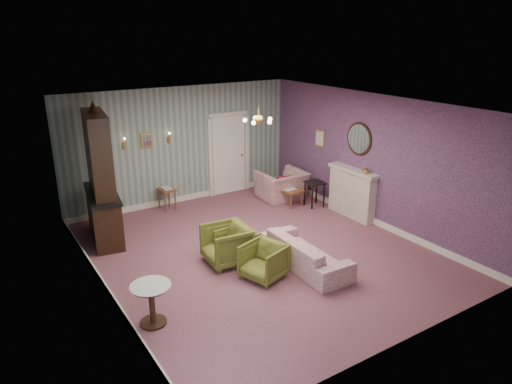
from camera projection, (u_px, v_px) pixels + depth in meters
floor at (258, 251)px, 9.40m from camera, size 7.00×7.00×0.00m
ceiling at (259, 105)px, 8.44m from camera, size 7.00×7.00×0.00m
wall_back at (182, 146)px, 11.70m from camera, size 6.00×0.00×6.00m
wall_front at (404, 252)px, 6.14m from camera, size 6.00×0.00×6.00m
wall_left at (98, 214)px, 7.39m from camera, size 0.00×7.00×7.00m
wall_right at (372, 160)px, 10.45m from camera, size 0.00×7.00×7.00m
wall_right_floral at (371, 160)px, 10.44m from camera, size 0.00×7.00×7.00m
door at (229, 153)px, 12.45m from camera, size 1.12×0.12×2.16m
olive_chair_a at (264, 260)px, 8.30m from camera, size 0.82×0.85×0.70m
olive_chair_b at (226, 243)px, 8.83m from camera, size 0.80×0.85×0.81m
olive_chair_c at (237, 244)px, 8.94m from camera, size 0.65×0.69×0.66m
sofa_chintz at (306, 247)px, 8.69m from camera, size 0.62×1.98×0.77m
wingback_chair at (282, 181)px, 12.11m from camera, size 1.16×0.77×0.99m
dresser at (100, 174)px, 9.52m from camera, size 0.84×1.77×2.83m
fireplace at (352, 193)px, 10.98m from camera, size 0.30×1.40×1.16m
mantel_vase at (366, 170)px, 10.44m from camera, size 0.15×0.15×0.15m
oval_mirror at (359, 139)px, 10.61m from camera, size 0.04×0.76×0.84m
framed_print at (320, 138)px, 11.77m from camera, size 0.04×0.34×0.42m
coffee_table at (287, 196)px, 11.87m from camera, size 0.54×0.86×0.41m
side_table_black at (314, 194)px, 11.68m from camera, size 0.47×0.47×0.64m
pedestal_table at (152, 304)px, 7.00m from camera, size 0.71×0.71×0.66m
nesting_table at (167, 198)px, 11.49m from camera, size 0.37×0.46×0.57m
gilt_mirror_back at (147, 140)px, 11.13m from camera, size 0.28×0.06×0.36m
sconce_left at (124, 144)px, 10.83m from camera, size 0.16×0.12×0.30m
sconce_right at (169, 138)px, 11.39m from camera, size 0.16×0.12×0.30m
chandelier at (259, 120)px, 8.53m from camera, size 0.56×0.56×0.36m
burgundy_cushion at (284, 183)px, 11.97m from camera, size 0.41×0.28×0.39m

